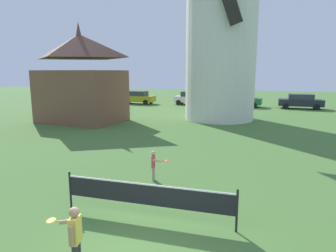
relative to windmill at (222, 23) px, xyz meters
The scene contains 10 objects.
windmill is the anchor object (origin of this frame).
tennis_net 19.13m from the windmill, 89.25° to the right, with size 4.74×0.06×1.10m.
player_near 21.34m from the windmill, 91.07° to the right, with size 0.81×0.45×1.35m.
player_far 16.61m from the windmill, 91.97° to the right, with size 0.74×0.36×1.10m.
stray_ball 18.42m from the windmill, 99.90° to the right, with size 0.18×0.18×0.18m, color yellow.
parked_car_mustard 16.12m from the windmill, 139.99° to the left, with size 4.50×2.03×1.56m.
parked_car_cream 13.20m from the windmill, 114.01° to the left, with size 3.87×1.97×1.56m.
parked_car_green 12.11m from the windmill, 82.33° to the left, with size 4.59×2.24×1.56m.
parked_car_black 14.04m from the windmill, 52.12° to the left, with size 4.51×2.02×1.56m.
chapel 11.91m from the windmill, 157.46° to the right, with size 6.86×5.42×7.60m.
Camera 1 is at (2.20, -5.16, 3.89)m, focal length 31.86 mm.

